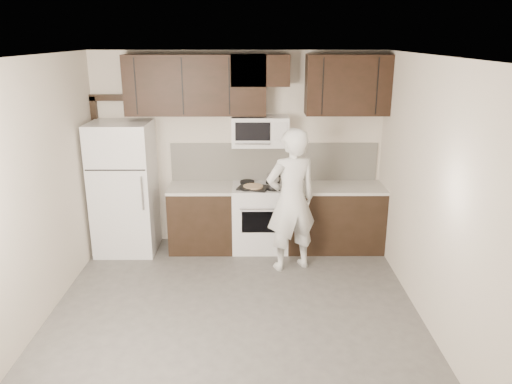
{
  "coord_description": "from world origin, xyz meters",
  "views": [
    {
      "loc": [
        0.21,
        -4.59,
        2.89
      ],
      "look_at": [
        0.24,
        0.9,
        1.15
      ],
      "focal_mm": 35.0,
      "sensor_mm": 36.0,
      "label": 1
    }
  ],
  "objects_px": {
    "microwave": "(260,131)",
    "person": "(291,200)",
    "stove": "(260,217)",
    "refrigerator": "(124,188)"
  },
  "relations": [
    {
      "from": "stove",
      "to": "person",
      "type": "xyz_separation_m",
      "value": [
        0.38,
        -0.63,
        0.46
      ]
    },
    {
      "from": "stove",
      "to": "person",
      "type": "distance_m",
      "value": 0.87
    },
    {
      "from": "stove",
      "to": "refrigerator",
      "type": "height_order",
      "value": "refrigerator"
    },
    {
      "from": "microwave",
      "to": "person",
      "type": "xyz_separation_m",
      "value": [
        0.38,
        -0.75,
        -0.73
      ]
    },
    {
      "from": "person",
      "to": "microwave",
      "type": "bearing_deg",
      "value": -83.72
    },
    {
      "from": "stove",
      "to": "person",
      "type": "height_order",
      "value": "person"
    },
    {
      "from": "microwave",
      "to": "person",
      "type": "height_order",
      "value": "microwave"
    },
    {
      "from": "stove",
      "to": "microwave",
      "type": "height_order",
      "value": "microwave"
    },
    {
      "from": "refrigerator",
      "to": "person",
      "type": "height_order",
      "value": "person"
    },
    {
      "from": "microwave",
      "to": "person",
      "type": "bearing_deg",
      "value": -63.14
    }
  ]
}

